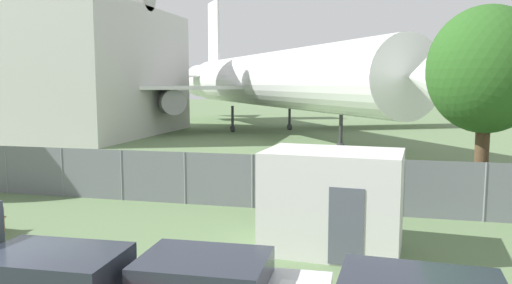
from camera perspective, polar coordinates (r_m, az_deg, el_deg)
The scene contains 5 objects.
hangar_building at distance 50.39m, azimuth -27.18°, elevation 7.25°, with size 29.23×17.04×12.61m.
perimeter_fence at distance 18.46m, azimuth -8.12°, elevation -4.11°, with size 56.07×0.07×1.92m.
airplane at distance 44.52m, azimuth 1.33°, elevation 7.07°, with size 35.49×43.21×14.10m.
portable_cabin at distance 13.38m, azimuth 8.74°, elevation -6.65°, with size 3.70×2.61×2.67m.
tree_left_of_cabin at distance 19.19m, azimuth 24.81°, elevation 7.42°, with size 4.02×4.02×7.09m.
Camera 1 is at (6.72, -7.18, 4.43)m, focal length 35.00 mm.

